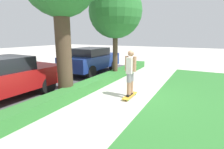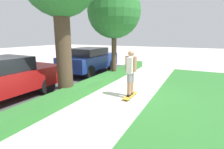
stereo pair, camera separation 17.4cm
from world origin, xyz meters
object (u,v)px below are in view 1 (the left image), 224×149
Objects in this scene: skater_person at (130,72)px; tree_mid at (115,12)px; skateboard at (130,96)px; parked_car_middle at (91,60)px.

skater_person is 3.88m from tree_mid.
skater_person reaches higher than skateboard.
tree_mid is at bearing 37.50° from skater_person.
skateboard is 0.25× the size of parked_car_middle.
parked_car_middle is at bearing 73.90° from tree_mid.
tree_mid is at bearing -106.18° from parked_car_middle.
skateboard is 0.91m from skater_person.
skateboard is at bearing -128.10° from parked_car_middle.
skater_person is 0.35× the size of tree_mid.
skater_person is 0.41× the size of parked_car_middle.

